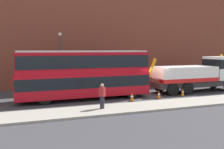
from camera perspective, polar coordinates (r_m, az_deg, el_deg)
name	(u,v)px	position (r m, az deg, el deg)	size (l,w,h in m)	color
ground_plane	(150,95)	(23.45, 8.57, -4.62)	(120.00, 120.00, 0.00)	#38383D
near_kerb	(177,104)	(19.93, 14.39, -6.37)	(60.00, 2.80, 0.15)	gray
building_facade	(120,16)	(30.13, 1.77, 13.13)	(60.00, 1.50, 16.00)	brown
recovery_tow_truck	(199,74)	(26.53, 19.00, 0.17)	(10.15, 2.71, 3.67)	#2D2D2D
double_decker_bus	(84,73)	(21.18, -6.33, 0.39)	(11.07, 2.64, 4.06)	#B70C19
pedestrian_onlooker	(102,96)	(17.31, -2.24, -4.95)	(0.45, 0.48, 1.71)	#232333
traffic_cone_near_bus	(132,97)	(20.51, 4.49, -5.11)	(0.36, 0.36, 0.72)	orange
traffic_cone_midway	(159,95)	(21.83, 10.49, -4.52)	(0.36, 0.36, 0.72)	orange
traffic_cone_near_truck	(183,92)	(23.51, 15.62, -3.90)	(0.36, 0.36, 0.72)	orange
street_lamp	(60,56)	(25.85, -11.56, 4.03)	(0.36, 0.36, 5.83)	#38383D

